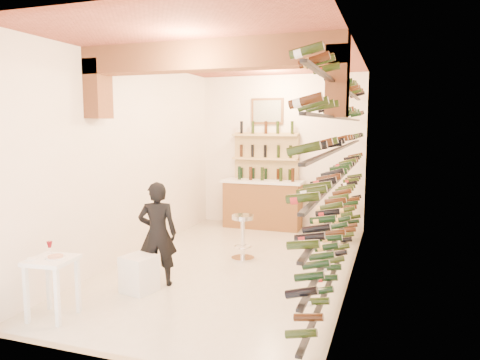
% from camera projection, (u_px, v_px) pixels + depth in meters
% --- Properties ---
extents(ground, '(6.00, 6.00, 0.00)m').
position_uv_depth(ground, '(234.00, 266.00, 6.93)').
color(ground, beige).
rests_on(ground, ground).
extents(room_shell, '(3.52, 6.02, 3.21)m').
position_uv_depth(room_shell, '(227.00, 119.00, 6.41)').
color(room_shell, white).
rests_on(room_shell, ground).
extents(wine_rack, '(0.32, 5.70, 2.56)m').
position_uv_depth(wine_rack, '(337.00, 169.00, 6.25)').
color(wine_rack, black).
rests_on(wine_rack, ground).
extents(back_counter, '(1.70, 0.62, 1.29)m').
position_uv_depth(back_counter, '(263.00, 203.00, 9.45)').
color(back_counter, brown).
rests_on(back_counter, ground).
extents(back_shelving, '(1.40, 0.31, 2.73)m').
position_uv_depth(back_shelving, '(266.00, 172.00, 9.59)').
color(back_shelving, tan).
rests_on(back_shelving, ground).
extents(tasting_table, '(0.52, 0.52, 0.84)m').
position_uv_depth(tasting_table, '(52.00, 269.00, 5.00)').
color(tasting_table, white).
rests_on(tasting_table, ground).
extents(white_stool, '(0.46, 0.46, 0.48)m').
position_uv_depth(white_stool, '(139.00, 274.00, 5.83)').
color(white_stool, white).
rests_on(white_stool, ground).
extents(person, '(0.60, 0.50, 1.41)m').
position_uv_depth(person, '(158.00, 234.00, 6.03)').
color(person, black).
rests_on(person, ground).
extents(chrome_barstool, '(0.37, 0.37, 0.72)m').
position_uv_depth(chrome_barstool, '(243.00, 234.00, 7.22)').
color(chrome_barstool, silver).
rests_on(chrome_barstool, ground).
extents(crate_lower, '(0.63, 0.51, 0.33)m').
position_uv_depth(crate_lower, '(329.00, 231.00, 8.47)').
color(crate_lower, tan).
rests_on(crate_lower, ground).
extents(crate_upper, '(0.55, 0.43, 0.29)m').
position_uv_depth(crate_upper, '(330.00, 215.00, 8.43)').
color(crate_upper, tan).
rests_on(crate_upper, crate_lower).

